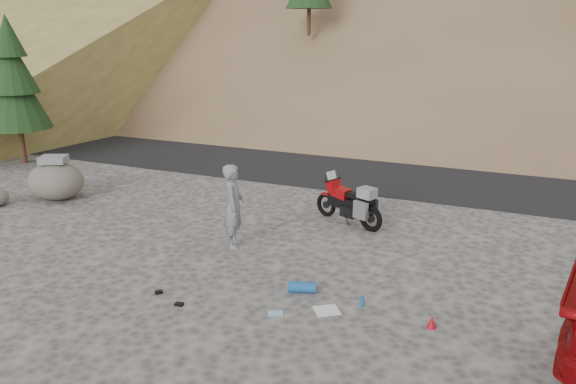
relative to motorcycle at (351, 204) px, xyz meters
name	(u,v)px	position (x,y,z in m)	size (l,w,h in m)	color
ground	(240,261)	(-1.45, -3.02, -0.53)	(140.00, 140.00, 0.00)	#474341
road	(362,164)	(-1.45, 5.98, -0.53)	(120.00, 7.00, 0.05)	black
conifer_verge	(13,80)	(-12.45, 1.48, 2.36)	(2.20, 2.20, 5.04)	#321F12
motorcycle	(351,204)	(0.00, 0.00, 0.00)	(1.95, 1.07, 1.24)	black
man	(235,246)	(-1.94, -2.35, -0.53)	(0.68, 0.45, 1.86)	gray
boulder	(56,180)	(-8.16, -1.28, 0.01)	(1.87, 1.69, 1.22)	#534F47
gear_white_cloth	(327,310)	(0.92, -4.31, -0.52)	(0.41, 0.37, 0.01)	white
gear_blue_mat	(302,287)	(0.27, -3.83, -0.43)	(0.20, 0.20, 0.51)	#1A589C
gear_bottle	(362,301)	(1.43, -3.91, -0.43)	(0.07, 0.07, 0.19)	#1A589C
gear_funnel	(432,322)	(2.67, -4.15, -0.42)	(0.16, 0.16, 0.21)	#B20B15
gear_glove_a	(179,304)	(-1.52, -5.15, -0.51)	(0.14, 0.10, 0.04)	black
gear_glove_b	(159,292)	(-2.13, -4.91, -0.51)	(0.13, 0.10, 0.04)	black
gear_blue_cloth	(275,313)	(0.15, -4.74, -0.52)	(0.26, 0.19, 0.01)	#8AB3D5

